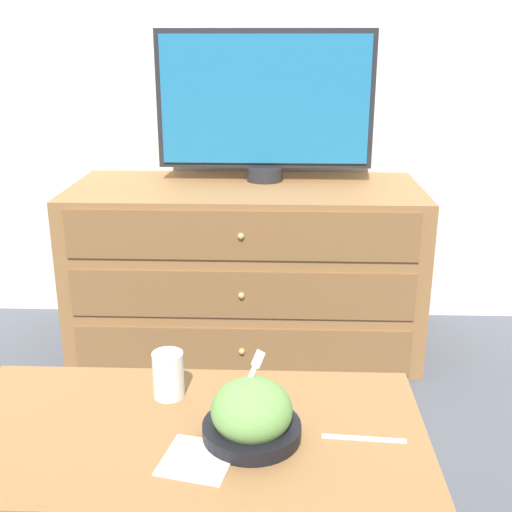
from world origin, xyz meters
name	(u,v)px	position (x,y,z in m)	size (l,w,h in m)	color
ground_plane	(268,312)	(0.00, 0.00, 0.00)	(12.00, 12.00, 0.00)	#474C56
wall_back	(270,12)	(0.00, 0.03, 1.30)	(12.00, 0.05, 2.60)	white
dresser	(246,268)	(-0.09, -0.32, 0.33)	(1.34, 0.59, 0.66)	olive
tv	(265,104)	(-0.01, -0.21, 0.96)	(0.83, 0.14, 0.57)	#232328
coffee_table	(188,450)	(-0.15, -1.54, 0.35)	(1.04, 0.53, 0.40)	olive
takeout_bowl	(252,416)	(-0.01, -1.56, 0.45)	(0.21, 0.21, 0.18)	black
drink_cup	(168,377)	(-0.21, -1.40, 0.45)	(0.07, 0.07, 0.11)	beige
napkin	(198,459)	(-0.11, -1.64, 0.40)	(0.16, 0.16, 0.00)	white
knife	(364,439)	(0.23, -1.56, 0.40)	(0.18, 0.02, 0.01)	white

